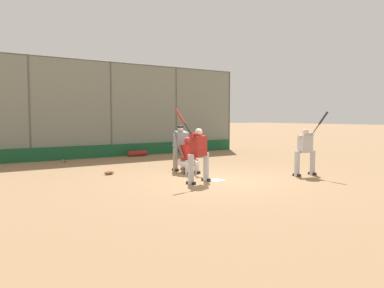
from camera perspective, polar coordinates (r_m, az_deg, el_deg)
ground_plane at (r=11.32m, az=3.64°, el=-5.58°), size 160.00×160.00×0.00m
home_plate_marker at (r=11.32m, az=3.64°, el=-5.55°), size 0.43×0.43×0.01m
backstop_fence at (r=18.37m, az=-12.22°, el=5.47°), size 14.69×0.08×4.54m
padding_wall at (r=18.35m, az=-12.00°, el=-1.00°), size 14.31×0.18×0.58m
bleachers_beyond at (r=21.45m, az=-9.95°, el=0.29°), size 10.22×2.50×1.48m
batter_at_plate at (r=10.82m, az=0.98°, el=-1.41°), size 1.11×0.54×2.16m
catcher_behind_plate at (r=12.65m, az=-0.45°, el=-1.64°), size 0.65×0.77×1.22m
umpire_home at (r=13.27m, az=-1.79°, el=-0.40°), size 0.65×0.42×1.60m
batter_on_deck at (r=12.70m, az=16.91°, el=-0.91°), size 0.95×0.69×2.09m
spare_bat_near_backstop at (r=16.98m, az=-18.99°, el=-2.42°), size 0.15×0.85×0.07m
spare_bat_by_padding at (r=16.62m, az=-0.65°, el=-2.33°), size 0.34×0.82×0.07m
spare_bat_third_base_side at (r=18.64m, az=-1.07°, el=-1.62°), size 0.57×0.73×0.07m
fielding_glove_on_dirt at (r=12.74m, az=-12.56°, el=-4.32°), size 0.32×0.24×0.11m
equipment_bag_dugout_side at (r=18.39m, az=-8.28°, el=-1.42°), size 1.07×0.27×0.27m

